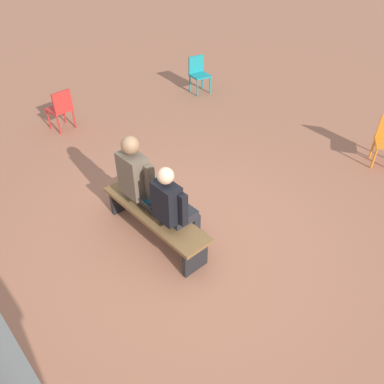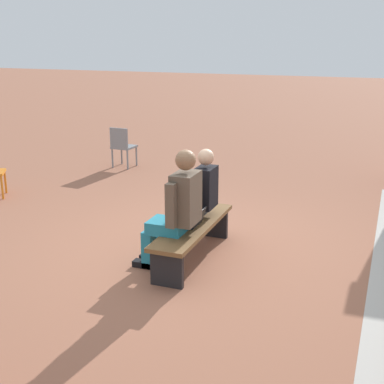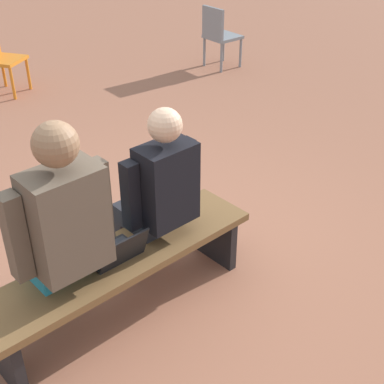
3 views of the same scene
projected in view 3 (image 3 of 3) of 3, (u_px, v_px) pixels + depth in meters
name	position (u px, v px, depth m)	size (l,w,h in m)	color
ground_plane	(150.00, 273.00, 3.77)	(60.00, 60.00, 0.00)	#9E6047
bench	(122.00, 267.00, 3.27)	(1.80, 0.44, 0.45)	brown
person_student	(156.00, 195.00, 3.32)	(0.52, 0.66, 1.31)	#232328
person_adult	(59.00, 231.00, 2.90)	(0.60, 0.76, 1.44)	teal
laptop	(116.00, 252.00, 3.16)	(0.32, 0.29, 0.21)	black
plastic_chair_mid_courtyard	(219.00, 33.00, 7.32)	(0.44, 0.44, 0.84)	gray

